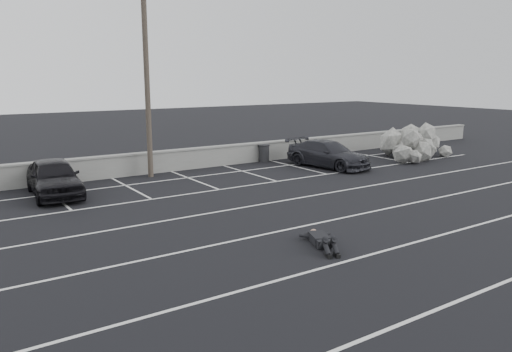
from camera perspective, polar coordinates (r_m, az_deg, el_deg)
ground at (r=13.45m, az=11.47°, el=-9.23°), size 120.00×120.00×0.00m
seawall at (r=24.86m, az=-11.94°, el=1.56°), size 50.00×0.45×1.06m
stall_lines at (r=16.62m, az=0.42°, el=-4.97°), size 36.00×20.05×0.01m
car_left at (r=21.28m, az=-22.10°, el=-0.12°), size 2.03×4.49×1.49m
car_right at (r=26.26m, az=8.25°, el=2.51°), size 2.68×4.99×1.37m
utility_pole at (r=23.65m, az=-12.38°, el=11.18°), size 1.24×0.25×9.30m
trash_bin at (r=27.54m, az=0.91°, el=2.63°), size 0.65×0.65×0.97m
riprap_pile at (r=30.95m, az=17.50°, el=3.17°), size 5.69×4.00×1.38m
person at (r=14.39m, az=7.22°, el=-6.66°), size 2.75×3.17×0.50m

